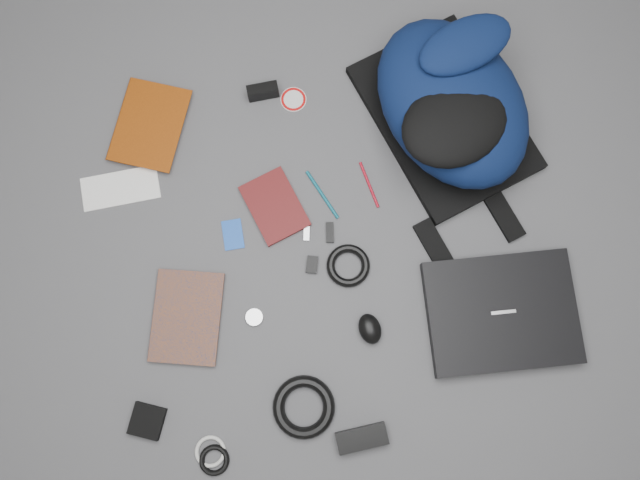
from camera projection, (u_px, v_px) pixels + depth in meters
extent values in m
plane|color=#4F4F51|center=(320.00, 241.00, 1.68)|extent=(4.00, 4.00, 0.00)
cube|color=black|center=(501.00, 313.00, 1.62)|extent=(0.40, 0.32, 0.04)
imported|color=#752D06|center=(118.00, 119.00, 1.73)|extent=(0.26, 0.30, 0.03)
imported|color=#B7560D|center=(153.00, 315.00, 1.63)|extent=(0.23, 0.28, 0.02)
cube|color=white|center=(120.00, 188.00, 1.70)|extent=(0.21, 0.10, 0.00)
cube|color=#460D0D|center=(275.00, 206.00, 1.69)|extent=(0.18, 0.21, 0.01)
cube|color=black|center=(263.00, 91.00, 1.73)|extent=(0.09, 0.03, 0.05)
cylinder|color=silver|center=(293.00, 99.00, 1.75)|extent=(0.08, 0.08, 0.00)
cylinder|color=#0B576B|center=(322.00, 195.00, 1.70)|extent=(0.07, 0.15, 0.01)
cylinder|color=#A30C1C|center=(369.00, 185.00, 1.70)|extent=(0.03, 0.13, 0.01)
cube|color=blue|center=(233.00, 235.00, 1.68)|extent=(0.05, 0.08, 0.00)
cube|color=black|center=(330.00, 232.00, 1.68)|extent=(0.03, 0.06, 0.01)
cube|color=#A5A6A7|center=(307.00, 234.00, 1.68)|extent=(0.02, 0.04, 0.01)
cube|color=black|center=(312.00, 265.00, 1.66)|extent=(0.04, 0.05, 0.01)
ellipsoid|color=black|center=(370.00, 329.00, 1.61)|extent=(0.07, 0.09, 0.04)
cylinder|color=#B2B2B4|center=(200.00, 292.00, 1.64)|extent=(0.05, 0.05, 0.01)
cylinder|color=silver|center=(254.00, 317.00, 1.63)|extent=(0.05, 0.05, 0.01)
torus|color=black|center=(348.00, 266.00, 1.65)|extent=(0.13, 0.13, 0.02)
cube|color=black|center=(362.00, 438.00, 1.56)|extent=(0.13, 0.06, 0.03)
torus|color=black|center=(304.00, 407.00, 1.58)|extent=(0.20, 0.20, 0.03)
cube|color=black|center=(147.00, 421.00, 1.58)|extent=(0.11, 0.11, 0.02)
torus|color=black|center=(214.00, 460.00, 1.56)|extent=(0.10, 0.10, 0.01)
torus|color=silver|center=(210.00, 452.00, 1.57)|extent=(0.10, 0.10, 0.01)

